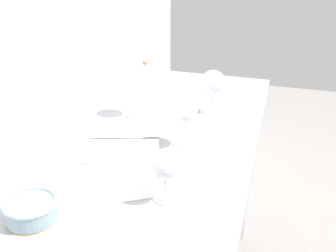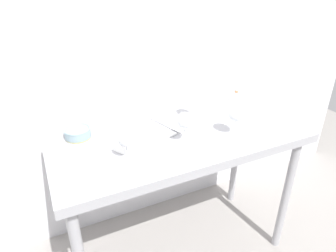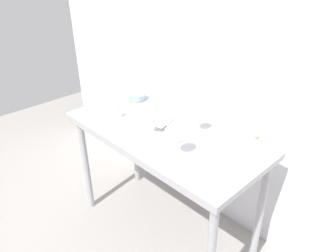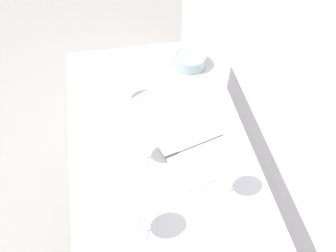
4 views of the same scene
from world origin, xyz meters
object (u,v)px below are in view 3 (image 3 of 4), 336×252
wine_glass_near_left (118,106)px  wine_glass_near_right (179,136)px  open_notebook (171,122)px  wine_glass_far_right (199,115)px  tasting_bowl (137,96)px  wine_glass_near_center (151,118)px  decanter_funnel (256,144)px  tasting_sheet_upper (222,151)px  tasting_sheet_lower (137,113)px

wine_glass_near_left → wine_glass_near_right: (0.61, -0.02, 0.02)m
open_notebook → wine_glass_far_right: bearing=-6.2°
open_notebook → tasting_bowl: size_ratio=2.65×
wine_glass_near_center → wine_glass_near_right: wine_glass_near_right is taller
tasting_bowl → decanter_funnel: decanter_funnel is taller
tasting_sheet_upper → tasting_sheet_lower: 0.76m
wine_glass_near_right → wine_glass_near_center: bearing=171.5°
tasting_sheet_lower → open_notebook: bearing=-16.3°
wine_glass_near_center → tasting_sheet_upper: bearing=20.1°
open_notebook → tasting_bowl: 0.48m
wine_glass_near_center → tasting_sheet_lower: wine_glass_near_center is taller
wine_glass_far_right → decanter_funnel: bearing=11.0°
wine_glass_far_right → tasting_sheet_upper: (0.26, -0.08, -0.12)m
open_notebook → tasting_sheet_lower: size_ratio=1.81×
wine_glass_near_center → decanter_funnel: size_ratio=1.29×
wine_glass_near_center → tasting_sheet_lower: (-0.31, 0.14, -0.12)m
tasting_bowl → wine_glass_far_right: bearing=-3.7°
tasting_sheet_lower → wine_glass_near_center: bearing=-53.8°
wine_glass_near_left → tasting_sheet_upper: bearing=13.6°
wine_glass_far_right → decanter_funnel: size_ratio=1.24×
wine_glass_near_center → open_notebook: wine_glass_near_center is taller
wine_glass_near_right → open_notebook: wine_glass_near_right is taller
tasting_bowl → decanter_funnel: (1.06, 0.03, 0.01)m
wine_glass_near_center → wine_glass_far_right: bearing=53.2°
tasting_sheet_upper → tasting_bowl: (-0.94, 0.13, 0.03)m
tasting_bowl → decanter_funnel: bearing=1.7°
decanter_funnel → open_notebook: bearing=-169.1°
tasting_sheet_lower → decanter_funnel: (0.88, 0.18, 0.04)m
tasting_bowl → decanter_funnel: 1.07m
wine_glass_near_center → tasting_bowl: size_ratio=1.19×
open_notebook → tasting_sheet_upper: (0.47, -0.04, -0.00)m
wine_glass_near_right → tasting_bowl: bearing=156.8°
wine_glass_near_right → tasting_sheet_upper: (0.16, 0.21, -0.12)m
wine_glass_far_right → tasting_bowl: wine_glass_far_right is taller
wine_glass_near_left → tasting_bowl: size_ratio=1.07×
wine_glass_near_center → wine_glass_near_left: (-0.32, -0.02, -0.02)m
open_notebook → decanter_funnel: 0.61m
wine_glass_near_left → tasting_bowl: bearing=119.0°
wine_glass_near_left → tasting_bowl: (-0.17, 0.31, -0.08)m
wine_glass_near_center → tasting_sheet_lower: size_ratio=0.82×
wine_glass_near_center → tasting_bowl: bearing=149.4°
decanter_funnel → wine_glass_far_right: bearing=-169.0°
wine_glass_near_left → wine_glass_near_right: size_ratio=0.88×
wine_glass_near_center → tasting_sheet_upper: size_ratio=0.62×
open_notebook → tasting_sheet_lower: bearing=176.5°
decanter_funnel → wine_glass_near_right: bearing=-127.9°
wine_glass_far_right → wine_glass_near_right: size_ratio=0.94×
decanter_funnel → tasting_sheet_upper: bearing=-128.1°
wine_glass_near_center → decanter_funnel: (0.57, 0.32, -0.08)m
tasting_sheet_upper → tasting_bowl: size_ratio=1.92×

